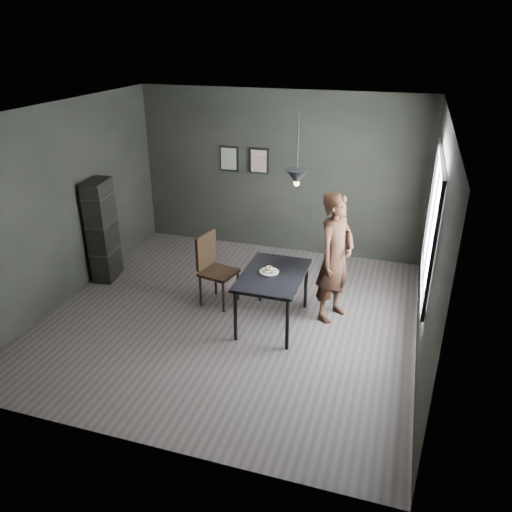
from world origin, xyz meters
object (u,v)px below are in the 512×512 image
(cafe_table, at_px, (273,279))
(pendant_lamp, at_px, (297,177))
(woman, at_px, (335,258))
(wood_chair, at_px, (213,264))
(shelf_unit, at_px, (102,231))
(white_plate, at_px, (269,272))

(cafe_table, relative_size, pendant_lamp, 1.39)
(woman, distance_m, pendant_lamp, 1.29)
(wood_chair, height_order, pendant_lamp, pendant_lamp)
(wood_chair, distance_m, shelf_unit, 1.97)
(wood_chair, relative_size, shelf_unit, 0.65)
(woman, xyz_separation_m, shelf_unit, (-3.66, 0.13, -0.09))
(woman, xyz_separation_m, pendant_lamp, (-0.49, -0.32, 1.15))
(woman, relative_size, pendant_lamp, 2.08)
(cafe_table, bearing_deg, pendant_lamp, 21.80)
(wood_chair, distance_m, pendant_lamp, 1.92)
(wood_chair, bearing_deg, shelf_unit, -174.52)
(woman, relative_size, shelf_unit, 1.12)
(wood_chair, bearing_deg, pendant_lamp, 1.96)
(shelf_unit, height_order, pendant_lamp, pendant_lamp)
(woman, height_order, pendant_lamp, pendant_lamp)
(white_plate, bearing_deg, wood_chair, 161.79)
(white_plate, height_order, shelf_unit, shelf_unit)
(shelf_unit, relative_size, pendant_lamp, 1.87)
(woman, relative_size, wood_chair, 1.71)
(shelf_unit, bearing_deg, pendant_lamp, -16.95)
(cafe_table, xyz_separation_m, wood_chair, (-0.98, 0.32, -0.07))
(cafe_table, xyz_separation_m, white_plate, (-0.06, 0.02, 0.08))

